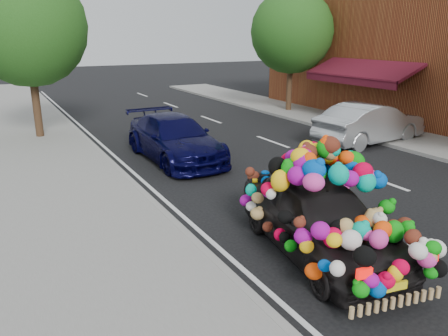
% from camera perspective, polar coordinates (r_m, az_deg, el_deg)
% --- Properties ---
extents(ground, '(100.00, 100.00, 0.00)m').
position_cam_1_polar(ground, '(10.17, 5.55, -4.64)').
color(ground, black).
rests_on(ground, ground).
extents(sidewalk, '(4.00, 60.00, 0.12)m').
position_cam_1_polar(sidewalk, '(8.69, -19.06, -9.01)').
color(sidewalk, gray).
rests_on(sidewalk, ground).
extents(kerb, '(0.15, 60.00, 0.13)m').
position_cam_1_polar(kerb, '(9.13, -6.89, -6.83)').
color(kerb, gray).
rests_on(kerb, ground).
extents(footpath_far, '(3.00, 40.00, 0.12)m').
position_cam_1_polar(footpath_far, '(17.71, 22.51, 3.69)').
color(footpath_far, gray).
rests_on(footpath_far, ground).
extents(lane_markings, '(6.00, 50.00, 0.01)m').
position_cam_1_polar(lane_markings, '(12.44, 19.48, -1.46)').
color(lane_markings, silver).
rests_on(lane_markings, ground).
extents(tree_near_sidewalk, '(4.20, 4.20, 6.13)m').
position_cam_1_polar(tree_near_sidewalk, '(17.38, -24.38, 16.49)').
color(tree_near_sidewalk, '#332114').
rests_on(tree_near_sidewalk, ground).
extents(tree_far_b, '(4.00, 4.00, 5.90)m').
position_cam_1_polar(tree_far_b, '(22.25, 8.82, 17.18)').
color(tree_far_b, '#332114').
rests_on(tree_far_b, ground).
extents(plush_art_car, '(2.59, 4.42, 2.00)m').
position_cam_1_polar(plush_art_car, '(7.75, 12.45, -3.95)').
color(plush_art_car, black).
rests_on(plush_art_car, ground).
extents(navy_sedan, '(1.98, 4.70, 1.36)m').
position_cam_1_polar(navy_sedan, '(13.60, -6.47, 3.89)').
color(navy_sedan, black).
rests_on(navy_sedan, ground).
extents(silver_hatchback, '(4.51, 1.91, 1.45)m').
position_cam_1_polar(silver_hatchback, '(16.45, 18.53, 5.55)').
color(silver_hatchback, '#A4A7AB').
rests_on(silver_hatchback, ground).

